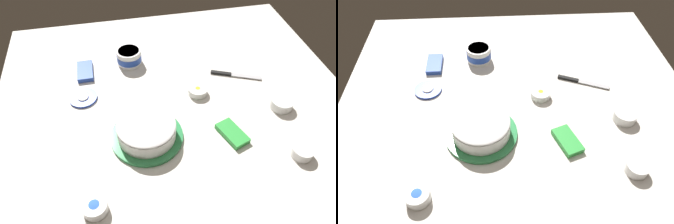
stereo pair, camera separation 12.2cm
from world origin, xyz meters
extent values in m
plane|color=silver|center=(0.00, 0.00, 0.00)|extent=(1.54, 1.54, 0.00)
cylinder|color=#339351|center=(0.13, -0.15, 0.01)|extent=(0.28, 0.28, 0.01)
cylinder|color=brown|center=(0.13, -0.15, 0.04)|extent=(0.20, 0.20, 0.05)
cylinder|color=white|center=(0.13, -0.15, 0.04)|extent=(0.22, 0.22, 0.06)
ellipsoid|color=white|center=(0.13, -0.15, 0.08)|extent=(0.22, 0.22, 0.02)
cylinder|color=white|center=(-0.35, -0.16, 0.04)|extent=(0.12, 0.12, 0.07)
cylinder|color=#2347B2|center=(-0.35, -0.16, 0.03)|extent=(0.12, 0.12, 0.03)
cylinder|color=white|center=(-0.35, -0.16, 0.07)|extent=(0.10, 0.10, 0.01)
cylinder|color=#233DAD|center=(-0.14, -0.39, 0.01)|extent=(0.12, 0.12, 0.01)
ellipsoid|color=white|center=(-0.14, -0.39, 0.01)|extent=(0.05, 0.05, 0.01)
cube|color=silver|center=(-0.13, 0.36, 0.01)|extent=(0.08, 0.14, 0.00)
cube|color=black|center=(-0.18, 0.25, 0.01)|extent=(0.05, 0.09, 0.01)
cylinder|color=white|center=(-0.07, 0.10, 0.02)|extent=(0.09, 0.09, 0.03)
cylinder|color=yellow|center=(-0.07, 0.10, 0.02)|extent=(0.07, 0.07, 0.01)
ellipsoid|color=yellow|center=(-0.07, 0.10, 0.02)|extent=(0.06, 0.06, 0.02)
cylinder|color=white|center=(0.39, -0.36, 0.02)|extent=(0.08, 0.08, 0.04)
cylinder|color=blue|center=(0.39, -0.36, 0.03)|extent=(0.07, 0.07, 0.01)
ellipsoid|color=blue|center=(0.39, -0.36, 0.03)|extent=(0.06, 0.06, 0.02)
cylinder|color=white|center=(0.33, 0.39, 0.02)|extent=(0.08, 0.08, 0.04)
cylinder|color=#B251C6|center=(0.33, 0.39, 0.02)|extent=(0.07, 0.07, 0.01)
ellipsoid|color=#B251C6|center=(0.33, 0.39, 0.03)|extent=(0.05, 0.05, 0.02)
cylinder|color=white|center=(0.08, 0.43, 0.02)|extent=(0.09, 0.09, 0.04)
cylinder|color=green|center=(0.08, 0.43, 0.02)|extent=(0.08, 0.08, 0.01)
ellipsoid|color=green|center=(0.08, 0.43, 0.03)|extent=(0.07, 0.07, 0.02)
cube|color=#2D51B2|center=(-0.32, -0.38, 0.01)|extent=(0.14, 0.07, 0.02)
cube|color=green|center=(0.19, 0.17, 0.01)|extent=(0.15, 0.11, 0.02)
camera|label=1|loc=(0.86, -0.23, 0.93)|focal=32.44mm
camera|label=2|loc=(0.88, -0.11, 0.93)|focal=32.44mm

